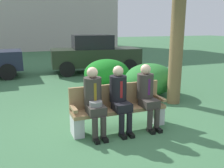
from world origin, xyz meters
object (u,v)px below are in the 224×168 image
seated_man_right (147,92)px  shrub_mid_lawn (107,73)px  shrub_far_lawn (117,77)px  parked_car_far (95,54)px  shrub_near_bench (150,79)px  seated_man_left (94,98)px  park_bench (118,108)px  seated_man_middle (120,95)px

seated_man_right → shrub_mid_lawn: 3.41m
shrub_far_lawn → parked_car_far: parked_car_far is taller
shrub_near_bench → seated_man_right: bearing=-121.4°
seated_man_right → seated_man_left: bearing=-179.8°
seated_man_right → shrub_mid_lawn: seated_man_right is taller
seated_man_left → shrub_near_bench: (2.39, 2.07, -0.25)m
seated_man_left → shrub_mid_lawn: (1.48, 3.39, -0.24)m
seated_man_right → shrub_mid_lawn: size_ratio=0.83×
park_bench → seated_man_middle: bearing=-98.2°
seated_man_middle → shrub_far_lawn: (1.27, 3.22, -0.37)m
park_bench → seated_man_left: 0.64m
shrub_far_lawn → parked_car_far: size_ratio=0.28×
seated_man_left → parked_car_far: bearing=72.7°
seated_man_left → shrub_mid_lawn: seated_man_left is taller
seated_man_left → seated_man_middle: (0.53, 0.01, -0.00)m
park_bench → shrub_mid_lawn: (0.94, 3.26, 0.06)m
shrub_far_lawn → parked_car_far: bearing=87.1°
park_bench → seated_man_right: (0.59, -0.13, 0.30)m
shrub_mid_lawn → shrub_far_lawn: (0.31, -0.16, -0.13)m
shrub_far_lawn → seated_man_middle: bearing=-111.5°
shrub_mid_lawn → parked_car_far: size_ratio=0.39×
park_bench → shrub_far_lawn: park_bench is taller
seated_man_middle → shrub_near_bench: (1.87, 2.07, -0.25)m
seated_man_right → shrub_far_lawn: 3.31m
parked_car_far → seated_man_middle: bearing=-102.9°
shrub_mid_lawn → parked_car_far: bearing=80.7°
park_bench → shrub_far_lawn: 3.34m
seated_man_left → shrub_far_lawn: 3.71m
park_bench → seated_man_middle: (-0.02, -0.13, 0.30)m
shrub_near_bench → shrub_far_lawn: (-0.60, 1.15, -0.13)m
park_bench → seated_man_left: seated_man_left is taller
shrub_near_bench → parked_car_far: parked_car_far is taller
seated_man_middle → parked_car_far: (1.43, 6.25, 0.11)m
shrub_far_lawn → parked_car_far: 3.08m
shrub_near_bench → parked_car_far: (-0.44, 4.19, 0.36)m
shrub_near_bench → shrub_mid_lawn: bearing=124.7°
shrub_near_bench → shrub_far_lawn: size_ratio=1.36×
park_bench → parked_car_far: bearing=77.1°
seated_man_middle → park_bench: bearing=81.8°
seated_man_middle → shrub_far_lawn: seated_man_middle is taller
seated_man_middle → shrub_mid_lawn: bearing=74.2°
shrub_near_bench → shrub_far_lawn: shrub_near_bench is taller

